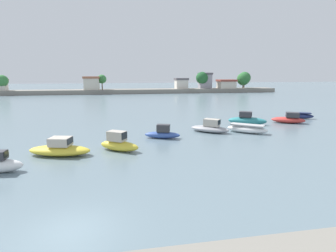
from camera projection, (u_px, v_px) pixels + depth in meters
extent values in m
plane|color=slate|center=(71.00, 231.00, 12.54)|extent=(400.00, 400.00, 0.00)
cube|color=black|center=(6.00, 154.00, 19.81)|extent=(0.13, 0.76, 0.44)
ellipsoid|color=yellow|center=(60.00, 150.00, 24.08)|extent=(5.78, 3.35, 0.88)
cube|color=#BCB2A3|center=(60.00, 142.00, 23.92)|extent=(2.02, 1.79, 0.74)
cube|color=black|center=(70.00, 141.00, 23.86)|extent=(0.38, 1.25, 0.51)
ellipsoid|color=yellow|center=(119.00, 146.00, 25.48)|extent=(4.04, 3.31, 0.94)
cube|color=#BCB2A3|center=(117.00, 136.00, 25.41)|extent=(1.91, 1.74, 0.90)
cube|color=black|center=(124.00, 136.00, 25.07)|extent=(0.57, 0.79, 0.63)
ellipsoid|color=#3856A8|center=(162.00, 135.00, 30.46)|extent=(4.11, 2.29, 0.73)
cube|color=#333338|center=(163.00, 128.00, 30.30)|extent=(1.60, 1.25, 0.81)
cube|color=black|center=(170.00, 128.00, 30.20)|extent=(0.31, 0.77, 0.57)
ellipsoid|color=#9E9EA3|center=(210.00, 129.00, 33.64)|extent=(4.98, 4.51, 0.78)
cube|color=#BCB2A3|center=(212.00, 123.00, 33.38)|extent=(2.13, 2.01, 0.86)
cube|color=black|center=(219.00, 122.00, 32.94)|extent=(0.68, 0.83, 0.60)
ellipsoid|color=white|center=(247.00, 129.00, 33.23)|extent=(4.74, 4.23, 0.88)
cube|color=#AFAFAF|center=(247.00, 125.00, 33.13)|extent=(3.83, 3.43, 0.16)
ellipsoid|color=teal|center=(247.00, 121.00, 38.57)|extent=(5.43, 3.89, 1.06)
cube|color=#333338|center=(245.00, 114.00, 38.48)|extent=(1.99, 1.73, 0.76)
cube|color=black|center=(252.00, 114.00, 38.23)|extent=(0.51, 0.90, 0.53)
ellipsoid|color=#C63833|center=(288.00, 120.00, 39.87)|extent=(4.92, 3.82, 0.86)
cube|color=#333338|center=(292.00, 115.00, 39.56)|extent=(2.15, 1.99, 0.70)
cube|color=black|center=(299.00, 115.00, 39.28)|extent=(0.64, 1.08, 0.49)
ellipsoid|color=navy|center=(299.00, 116.00, 43.78)|extent=(4.31, 3.09, 0.85)
cube|color=#161E41|center=(299.00, 113.00, 43.69)|extent=(3.47, 2.52, 0.11)
sphere|color=orange|center=(257.00, 128.00, 35.55)|extent=(0.35, 0.35, 0.35)
cube|color=gray|center=(110.00, 92.00, 97.72)|extent=(124.56, 7.30, 1.50)
cube|color=beige|center=(92.00, 84.00, 95.31)|extent=(5.06, 4.29, 3.88)
cube|color=#995B42|center=(91.00, 77.00, 94.88)|extent=(5.57, 4.72, 0.70)
cube|color=beige|center=(181.00, 84.00, 102.49)|extent=(4.35, 4.28, 3.21)
cube|color=#565156|center=(181.00, 79.00, 102.12)|extent=(4.78, 4.71, 0.70)
cube|color=#99939E|center=(205.00, 81.00, 104.33)|extent=(4.62, 3.29, 5.17)
cube|color=#565156|center=(205.00, 74.00, 103.78)|extent=(5.09, 3.62, 0.70)
cube|color=beige|center=(226.00, 85.00, 104.47)|extent=(6.14, 4.89, 2.62)
cube|color=brown|center=(226.00, 80.00, 104.16)|extent=(6.76, 5.38, 0.70)
cylinder|color=brown|center=(3.00, 88.00, 89.85)|extent=(0.36, 0.36, 1.74)
sphere|color=#387A3D|center=(2.00, 81.00, 89.41)|extent=(3.75, 3.75, 3.75)
cylinder|color=brown|center=(202.00, 86.00, 103.56)|extent=(0.36, 0.36, 2.12)
sphere|color=#235B2D|center=(202.00, 78.00, 103.02)|extent=(4.53, 4.53, 4.53)
cylinder|color=brown|center=(243.00, 86.00, 105.84)|extent=(0.36, 0.36, 1.54)
sphere|color=#2D6B33|center=(243.00, 79.00, 105.33)|extent=(4.83, 4.83, 4.83)
cylinder|color=brown|center=(244.00, 85.00, 107.59)|extent=(0.36, 0.36, 1.95)
sphere|color=#2D6B33|center=(244.00, 78.00, 107.05)|extent=(4.75, 4.75, 4.75)
cylinder|color=brown|center=(102.00, 86.00, 97.33)|extent=(0.36, 0.36, 2.38)
sphere|color=#387A3D|center=(102.00, 79.00, 96.87)|extent=(3.12, 3.12, 3.12)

